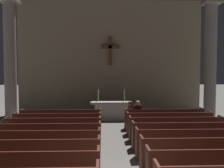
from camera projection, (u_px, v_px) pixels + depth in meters
The scene contains 21 objects.
pew_left_row_3 at pixel (33, 155), 7.06m from camera, with size 3.56×0.50×0.95m.
pew_left_row_4 at pixel (41, 145), 8.05m from camera, with size 3.56×0.50×0.95m.
pew_left_row_5 at pixel (48, 136), 9.04m from camera, with size 3.56×0.50×0.95m.
pew_left_row_6 at pixel (53, 129), 10.03m from camera, with size 3.56×0.50×0.95m.
pew_left_row_7 at pixel (58, 124), 11.02m from camera, with size 3.56×0.50×0.95m.
pew_left_row_8 at pixel (61, 119), 12.01m from camera, with size 3.56×0.50×0.95m.
pew_right_row_2 at pixel (223, 167), 6.23m from camera, with size 3.56×0.50×0.95m.
pew_right_row_3 at pixel (206, 153), 7.22m from camera, with size 3.56×0.50×0.95m.
pew_right_row_4 at pixel (194, 143), 8.22m from camera, with size 3.56×0.50×0.95m.
pew_right_row_5 at pixel (184, 135), 9.21m from camera, with size 3.56×0.50×0.95m.
pew_right_row_6 at pixel (176, 128), 10.20m from camera, with size 3.56×0.50×0.95m.
pew_right_row_7 at pixel (169, 123), 11.19m from camera, with size 3.56×0.50×0.95m.
pew_right_row_8 at pixel (164, 119), 12.18m from camera, with size 3.56×0.50×0.95m.
column_left_second at pixel (10, 63), 13.49m from camera, with size 0.91×0.91×6.22m.
column_right_second at pixel (210, 63), 13.86m from camera, with size 0.91×0.91×6.22m.
altar at pixel (111, 110), 14.34m from camera, with size 2.20×0.90×1.01m.
candlestick_left at pixel (98, 97), 14.27m from camera, with size 0.16×0.16×0.64m.
candlestick_right at pixel (124, 97), 14.33m from camera, with size 0.16×0.16×0.64m.
apse_with_cross at pixel (110, 57), 16.53m from camera, with size 11.22×0.46×6.93m.
lectern at pixel (132, 113), 13.18m from camera, with size 0.44×0.36×1.15m.
lone_worshipper at pixel (137, 114), 12.16m from camera, with size 0.32×0.43×1.32m.
Camera 1 is at (-0.48, -5.06, 2.77)m, focal length 42.94 mm.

